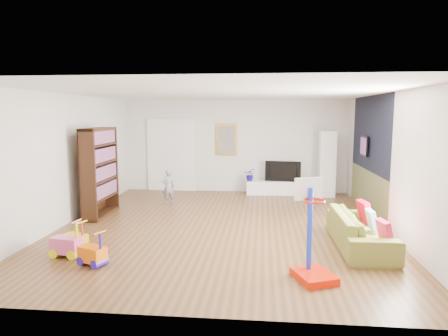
# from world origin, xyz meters

# --- Properties ---
(floor) EXTENTS (6.50, 7.50, 0.00)m
(floor) POSITION_xyz_m (0.00, 0.00, 0.00)
(floor) COLOR brown
(floor) RESTS_ON ground
(ceiling) EXTENTS (6.50, 7.50, 0.00)m
(ceiling) POSITION_xyz_m (0.00, 0.00, 2.70)
(ceiling) COLOR white
(ceiling) RESTS_ON ground
(wall_back) EXTENTS (6.50, 0.00, 2.70)m
(wall_back) POSITION_xyz_m (0.00, 3.75, 1.35)
(wall_back) COLOR silver
(wall_back) RESTS_ON ground
(wall_front) EXTENTS (6.50, 0.00, 2.70)m
(wall_front) POSITION_xyz_m (0.00, -3.75, 1.35)
(wall_front) COLOR silver
(wall_front) RESTS_ON ground
(wall_left) EXTENTS (0.00, 7.50, 2.70)m
(wall_left) POSITION_xyz_m (-3.25, 0.00, 1.35)
(wall_left) COLOR silver
(wall_left) RESTS_ON ground
(wall_right) EXTENTS (0.00, 7.50, 2.70)m
(wall_right) POSITION_xyz_m (3.25, 0.00, 1.35)
(wall_right) COLOR silver
(wall_right) RESTS_ON ground
(navy_accent) EXTENTS (0.01, 3.20, 1.70)m
(navy_accent) POSITION_xyz_m (3.23, 1.40, 1.85)
(navy_accent) COLOR black
(navy_accent) RESTS_ON wall_right
(olive_wainscot) EXTENTS (0.01, 3.20, 1.00)m
(olive_wainscot) POSITION_xyz_m (3.23, 1.40, 0.50)
(olive_wainscot) COLOR brown
(olive_wainscot) RESTS_ON wall_right
(doorway) EXTENTS (1.45, 0.06, 2.10)m
(doorway) POSITION_xyz_m (-1.90, 3.71, 1.05)
(doorway) COLOR white
(doorway) RESTS_ON ground
(painting_back) EXTENTS (0.62, 0.06, 0.92)m
(painting_back) POSITION_xyz_m (-0.25, 3.71, 1.55)
(painting_back) COLOR gold
(painting_back) RESTS_ON wall_back
(artwork_right) EXTENTS (0.04, 0.56, 0.46)m
(artwork_right) POSITION_xyz_m (3.17, 1.60, 1.55)
(artwork_right) COLOR #7F3F8C
(artwork_right) RESTS_ON wall_right
(media_console) EXTENTS (1.67, 0.51, 0.39)m
(media_console) POSITION_xyz_m (1.19, 3.39, 0.19)
(media_console) COLOR white
(media_console) RESTS_ON ground
(tall_cabinet) EXTENTS (0.43, 0.43, 1.83)m
(tall_cabinet) POSITION_xyz_m (2.60, 3.25, 0.91)
(tall_cabinet) COLOR white
(tall_cabinet) RESTS_ON ground
(bookshelf) EXTENTS (0.37, 1.36, 1.98)m
(bookshelf) POSITION_xyz_m (-2.83, 0.62, 0.99)
(bookshelf) COLOR #331A0D
(bookshelf) RESTS_ON ground
(sofa) EXTENTS (0.82, 2.06, 0.60)m
(sofa) POSITION_xyz_m (2.50, -1.09, 0.30)
(sofa) COLOR olive
(sofa) RESTS_ON ground
(basketball_hoop) EXTENTS (0.67, 0.73, 1.42)m
(basketball_hoop) POSITION_xyz_m (1.54, -2.57, 0.71)
(basketball_hoop) COLOR red
(basketball_hoop) RESTS_ON ground
(ride_on_yellow) EXTENTS (0.45, 0.37, 0.51)m
(ride_on_yellow) POSITION_xyz_m (-2.32, -1.70, 0.26)
(ride_on_yellow) COLOR #DEB000
(ride_on_yellow) RESTS_ON ground
(ride_on_orange) EXTENTS (0.48, 0.40, 0.55)m
(ride_on_orange) POSITION_xyz_m (-1.75, -2.34, 0.27)
(ride_on_orange) COLOR #ED5F09
(ride_on_orange) RESTS_ON ground
(ride_on_pink) EXTENTS (0.49, 0.34, 0.61)m
(ride_on_pink) POSITION_xyz_m (-2.32, -2.02, 0.30)
(ride_on_pink) COLOR #E45198
(ride_on_pink) RESTS_ON ground
(child) EXTENTS (0.39, 0.36, 0.89)m
(child) POSITION_xyz_m (-1.57, 1.88, 0.45)
(child) COLOR gray
(child) RESTS_ON ground
(tv) EXTENTS (1.02, 0.26, 0.58)m
(tv) POSITION_xyz_m (1.41, 3.45, 0.68)
(tv) COLOR black
(tv) RESTS_ON media_console
(vase_plant) EXTENTS (0.36, 0.33, 0.36)m
(vase_plant) POSITION_xyz_m (0.47, 3.37, 0.57)
(vase_plant) COLOR #12087C
(vase_plant) RESTS_ON media_console
(pillow_left) EXTENTS (0.15, 0.36, 0.35)m
(pillow_left) POSITION_xyz_m (2.72, -1.71, 0.47)
(pillow_left) COLOR #BB2144
(pillow_left) RESTS_ON sofa
(pillow_center) EXTENTS (0.10, 0.35, 0.35)m
(pillow_center) POSITION_xyz_m (2.70, -1.05, 0.47)
(pillow_center) COLOR white
(pillow_center) RESTS_ON sofa
(pillow_right) EXTENTS (0.18, 0.43, 0.42)m
(pillow_right) POSITION_xyz_m (2.73, -0.46, 0.47)
(pillow_right) COLOR #BA061D
(pillow_right) RESTS_ON sofa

